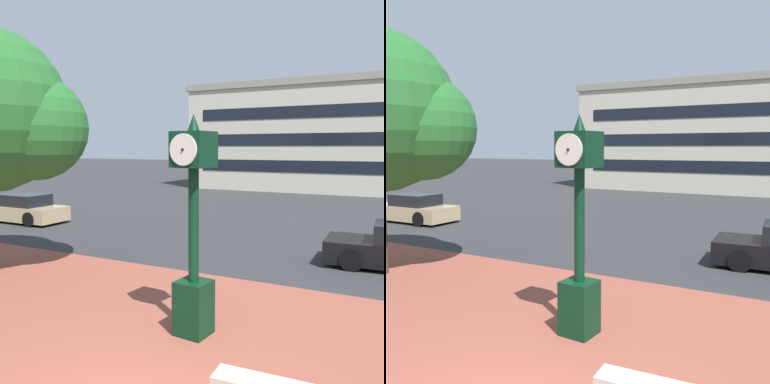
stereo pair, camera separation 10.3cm
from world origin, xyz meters
The scene contains 3 objects.
street_clock centered at (-0.52, 3.03, 1.85)m, with size 0.68×0.75×3.98m.
car_street_near centered at (-12.96, 10.00, 0.57)m, with size 4.21×1.87×1.28m.
civic_building centered at (-0.79, 34.85, 4.25)m, with size 27.09×13.75×8.48m.
Camera 1 is at (2.99, -3.69, 3.40)m, focal length 40.34 mm.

